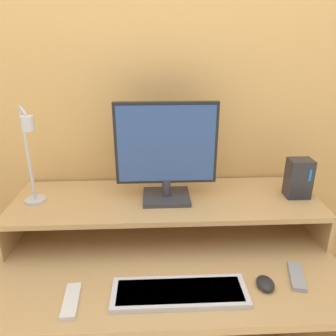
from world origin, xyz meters
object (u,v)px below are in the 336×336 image
at_px(router_dock, 299,178).
at_px(desk_lamp, 30,158).
at_px(keyboard, 180,292).
at_px(remote_control, 71,301).
at_px(remote_secondary, 297,276).
at_px(monitor, 167,152).
at_px(mouse, 265,283).

bearing_deg(router_dock, desk_lamp, -176.56).
xyz_separation_m(desk_lamp, keyboard, (0.55, -0.33, -0.37)).
bearing_deg(desk_lamp, remote_control, -61.03).
height_order(remote_control, remote_secondary, same).
xyz_separation_m(remote_control, remote_secondary, (0.78, 0.08, -0.00)).
height_order(router_dock, keyboard, router_dock).
bearing_deg(router_dock, monitor, 179.66).
relative_size(router_dock, remote_control, 1.10).
bearing_deg(monitor, keyboard, -86.42).
height_order(monitor, router_dock, monitor).
distance_m(monitor, remote_secondary, 0.67).
bearing_deg(monitor, mouse, -48.79).
distance_m(router_dock, keyboard, 0.71).
height_order(monitor, desk_lamp, monitor).
height_order(keyboard, mouse, mouse).
xyz_separation_m(monitor, remote_secondary, (0.45, -0.33, -0.37)).
distance_m(desk_lamp, remote_secondary, 1.08).
relative_size(router_dock, keyboard, 0.37).
bearing_deg(desk_lamp, router_dock, 3.44).
relative_size(keyboard, remote_control, 2.96).
bearing_deg(desk_lamp, mouse, -19.63).
relative_size(monitor, router_dock, 2.44).
height_order(monitor, keyboard, monitor).
bearing_deg(keyboard, desk_lamp, 149.17).
xyz_separation_m(monitor, remote_control, (-0.33, -0.42, -0.37)).
bearing_deg(router_dock, remote_secondary, -108.77).
bearing_deg(mouse, remote_secondary, 16.39).
relative_size(mouse, remote_secondary, 0.53).
relative_size(router_dock, remote_secondary, 1.12).
xyz_separation_m(keyboard, remote_control, (-0.36, -0.02, -0.00)).
height_order(router_dock, remote_control, router_dock).
distance_m(mouse, remote_secondary, 0.13).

